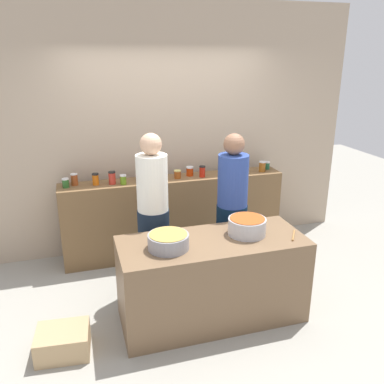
{
  "coord_description": "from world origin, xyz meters",
  "views": [
    {
      "loc": [
        -1.13,
        -3.41,
        2.4
      ],
      "look_at": [
        0.0,
        0.35,
        1.05
      ],
      "focal_mm": 37.89,
      "sensor_mm": 36.0,
      "label": 1
    }
  ],
  "objects_px": {
    "preserve_jar_12": "(238,166)",
    "wooden_spoon": "(294,235)",
    "preserve_jar_11": "(225,169)",
    "preserve_jar_14": "(267,165)",
    "preserve_jar_4": "(123,180)",
    "preserve_jar_0": "(66,183)",
    "preserve_jar_9": "(190,171)",
    "cooking_pot_left": "(168,241)",
    "preserve_jar_7": "(161,176)",
    "preserve_jar_8": "(178,174)",
    "cook_with_tongs": "(153,223)",
    "preserve_jar_3": "(112,178)",
    "preserve_jar_5": "(139,175)",
    "cooking_pot_center": "(247,226)",
    "preserve_jar_13": "(262,166)",
    "cook_in_cap": "(232,217)",
    "preserve_jar_6": "(150,176)",
    "preserve_jar_10": "(202,171)",
    "preserve_jar_2": "(96,179)",
    "preserve_jar_1": "(74,179)",
    "bread_crate": "(63,342)"
  },
  "relations": [
    {
      "from": "preserve_jar_2",
      "to": "preserve_jar_1",
      "type": "bearing_deg",
      "value": 165.22
    },
    {
      "from": "preserve_jar_6",
      "to": "cook_in_cap",
      "type": "xyz_separation_m",
      "value": [
        0.71,
        -0.79,
        -0.29
      ]
    },
    {
      "from": "preserve_jar_5",
      "to": "cook_with_tongs",
      "type": "bearing_deg",
      "value": -90.64
    },
    {
      "from": "cook_with_tongs",
      "to": "cook_in_cap",
      "type": "height_order",
      "value": "cook_with_tongs"
    },
    {
      "from": "preserve_jar_4",
      "to": "preserve_jar_0",
      "type": "bearing_deg",
      "value": 174.3
    },
    {
      "from": "preserve_jar_13",
      "to": "preserve_jar_9",
      "type": "bearing_deg",
      "value": 174.98
    },
    {
      "from": "preserve_jar_4",
      "to": "cook_in_cap",
      "type": "height_order",
      "value": "cook_in_cap"
    },
    {
      "from": "preserve_jar_0",
      "to": "preserve_jar_3",
      "type": "relative_size",
      "value": 0.72
    },
    {
      "from": "preserve_jar_7",
      "to": "wooden_spoon",
      "type": "height_order",
      "value": "preserve_jar_7"
    },
    {
      "from": "preserve_jar_4",
      "to": "preserve_jar_6",
      "type": "relative_size",
      "value": 0.89
    },
    {
      "from": "preserve_jar_4",
      "to": "preserve_jar_14",
      "type": "height_order",
      "value": "preserve_jar_4"
    },
    {
      "from": "preserve_jar_12",
      "to": "wooden_spoon",
      "type": "xyz_separation_m",
      "value": [
        -0.11,
        -1.6,
        -0.23
      ]
    },
    {
      "from": "preserve_jar_12",
      "to": "cooking_pot_center",
      "type": "distance_m",
      "value": 1.53
    },
    {
      "from": "preserve_jar_2",
      "to": "cooking_pot_left",
      "type": "bearing_deg",
      "value": -70.93
    },
    {
      "from": "preserve_jar_4",
      "to": "preserve_jar_6",
      "type": "bearing_deg",
      "value": 7.53
    },
    {
      "from": "preserve_jar_13",
      "to": "preserve_jar_14",
      "type": "xyz_separation_m",
      "value": [
        0.11,
        0.08,
        -0.02
      ]
    },
    {
      "from": "preserve_jar_1",
      "to": "preserve_jar_7",
      "type": "height_order",
      "value": "preserve_jar_1"
    },
    {
      "from": "preserve_jar_10",
      "to": "cooking_pot_left",
      "type": "bearing_deg",
      "value": -118.59
    },
    {
      "from": "preserve_jar_2",
      "to": "preserve_jar_9",
      "type": "bearing_deg",
      "value": 2.29
    },
    {
      "from": "preserve_jar_6",
      "to": "preserve_jar_12",
      "type": "xyz_separation_m",
      "value": [
        1.14,
        0.09,
        0.0
      ]
    },
    {
      "from": "preserve_jar_14",
      "to": "cooking_pot_center",
      "type": "bearing_deg",
      "value": -122.56
    },
    {
      "from": "wooden_spoon",
      "to": "cook_in_cap",
      "type": "xyz_separation_m",
      "value": [
        -0.32,
        0.72,
        -0.06
      ]
    },
    {
      "from": "preserve_jar_0",
      "to": "preserve_jar_11",
      "type": "relative_size",
      "value": 0.93
    },
    {
      "from": "preserve_jar_14",
      "to": "cook_with_tongs",
      "type": "height_order",
      "value": "cook_with_tongs"
    },
    {
      "from": "preserve_jar_6",
      "to": "preserve_jar_14",
      "type": "xyz_separation_m",
      "value": [
        1.54,
        0.07,
        -0.01
      ]
    },
    {
      "from": "cooking_pot_center",
      "to": "bread_crate",
      "type": "bearing_deg",
      "value": -174.98
    },
    {
      "from": "preserve_jar_5",
      "to": "bread_crate",
      "type": "distance_m",
      "value": 2.06
    },
    {
      "from": "preserve_jar_9",
      "to": "preserve_jar_10",
      "type": "distance_m",
      "value": 0.16
    },
    {
      "from": "preserve_jar_1",
      "to": "preserve_jar_3",
      "type": "bearing_deg",
      "value": -10.93
    },
    {
      "from": "preserve_jar_2",
      "to": "preserve_jar_11",
      "type": "distance_m",
      "value": 1.58
    },
    {
      "from": "preserve_jar_9",
      "to": "cooking_pot_left",
      "type": "height_order",
      "value": "preserve_jar_9"
    },
    {
      "from": "cook_with_tongs",
      "to": "bread_crate",
      "type": "distance_m",
      "value": 1.36
    },
    {
      "from": "preserve_jar_10",
      "to": "preserve_jar_4",
      "type": "bearing_deg",
      "value": -179.21
    },
    {
      "from": "cooking_pot_left",
      "to": "cook_with_tongs",
      "type": "height_order",
      "value": "cook_with_tongs"
    },
    {
      "from": "preserve_jar_11",
      "to": "preserve_jar_14",
      "type": "distance_m",
      "value": 0.59
    },
    {
      "from": "preserve_jar_12",
      "to": "preserve_jar_7",
      "type": "bearing_deg",
      "value": -173.78
    },
    {
      "from": "preserve_jar_0",
      "to": "preserve_jar_5",
      "type": "height_order",
      "value": "preserve_jar_5"
    },
    {
      "from": "cook_with_tongs",
      "to": "preserve_jar_14",
      "type": "bearing_deg",
      "value": 26.65
    },
    {
      "from": "preserve_jar_7",
      "to": "preserve_jar_8",
      "type": "height_order",
      "value": "preserve_jar_7"
    },
    {
      "from": "preserve_jar_13",
      "to": "bread_crate",
      "type": "distance_m",
      "value": 3.05
    },
    {
      "from": "wooden_spoon",
      "to": "preserve_jar_5",
      "type": "bearing_deg",
      "value": 126.01
    },
    {
      "from": "preserve_jar_4",
      "to": "preserve_jar_14",
      "type": "distance_m",
      "value": 1.87
    },
    {
      "from": "preserve_jar_1",
      "to": "preserve_jar_10",
      "type": "height_order",
      "value": "preserve_jar_10"
    },
    {
      "from": "preserve_jar_10",
      "to": "preserve_jar_1",
      "type": "bearing_deg",
      "value": 175.74
    },
    {
      "from": "preserve_jar_3",
      "to": "wooden_spoon",
      "type": "height_order",
      "value": "preserve_jar_3"
    },
    {
      "from": "preserve_jar_3",
      "to": "preserve_jar_7",
      "type": "height_order",
      "value": "preserve_jar_3"
    },
    {
      "from": "preserve_jar_2",
      "to": "cook_with_tongs",
      "type": "bearing_deg",
      "value": -57.82
    },
    {
      "from": "preserve_jar_8",
      "to": "cooking_pot_center",
      "type": "relative_size",
      "value": 0.28
    },
    {
      "from": "preserve_jar_4",
      "to": "preserve_jar_12",
      "type": "height_order",
      "value": "preserve_jar_12"
    },
    {
      "from": "wooden_spoon",
      "to": "cook_with_tongs",
      "type": "relative_size",
      "value": 0.13
    }
  ]
}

